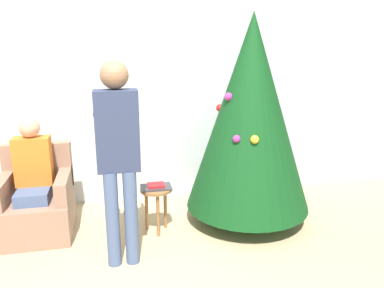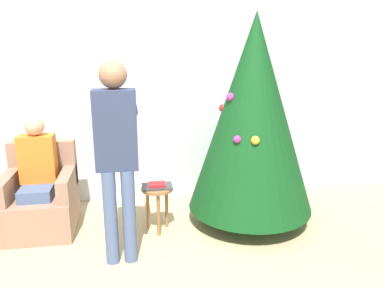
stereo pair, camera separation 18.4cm
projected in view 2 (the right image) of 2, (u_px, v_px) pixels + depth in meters
The scene contains 8 objects.
wall_back at pixel (126, 94), 4.56m from camera, with size 8.00×0.06×2.70m.
christmas_tree at pixel (253, 114), 3.95m from camera, with size 1.36×1.36×2.26m.
armchair at pixel (41, 201), 4.00m from camera, with size 0.70×0.75×0.91m.
person_seated at pixel (37, 171), 3.88m from camera, with size 0.36×0.46×1.22m.
person_standing at pixel (117, 146), 3.23m from camera, with size 0.39×0.57×1.81m.
side_stool at pixel (157, 196), 3.93m from camera, with size 0.33×0.33×0.49m.
laptop at pixel (157, 186), 3.90m from camera, with size 0.32×0.21×0.02m.
book at pixel (157, 184), 3.90m from camera, with size 0.17×0.14×0.02m.
Camera 2 is at (0.06, -2.40, 1.92)m, focal length 35.00 mm.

